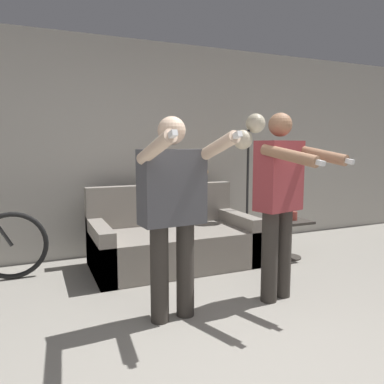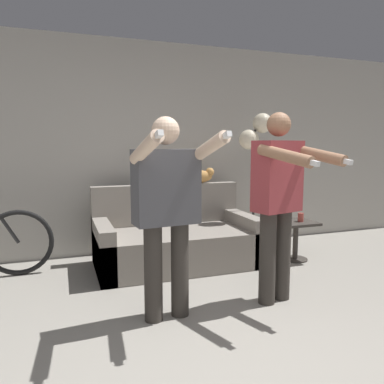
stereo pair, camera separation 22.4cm
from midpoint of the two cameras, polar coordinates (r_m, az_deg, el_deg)
name	(u,v)px [view 2 (the right image)]	position (r m, az deg, el deg)	size (l,w,h in m)	color
ground_plane	(241,377)	(2.46, 10.30, -26.03)	(16.00, 16.00, 0.00)	gray
wall_back	(139,148)	(4.71, -6.72, 6.61)	(10.00, 0.05, 2.60)	#B7B2A8
couch	(176,241)	(4.25, -0.98, -7.47)	(1.78, 0.94, 0.88)	gray
person_left	(167,203)	(2.80, -1.54, -1.72)	(0.60, 0.69, 1.55)	#38332D
person_right	(279,196)	(3.23, 15.02, -0.65)	(0.58, 0.75, 1.61)	#38332D
cat	(199,176)	(4.60, 2.40, 2.41)	(0.52, 0.14, 0.19)	tan
floor_lamp	(255,141)	(4.67, 11.02, 7.70)	(0.42, 0.28, 1.73)	black
side_table	(296,232)	(4.58, 16.90, -5.91)	(0.41, 0.41, 0.46)	#38332D
cup	(301,217)	(4.53, 17.61, -3.70)	(0.07, 0.07, 0.10)	#B7473D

